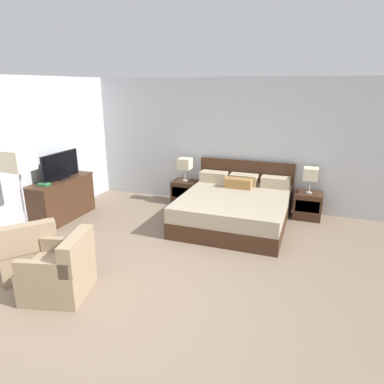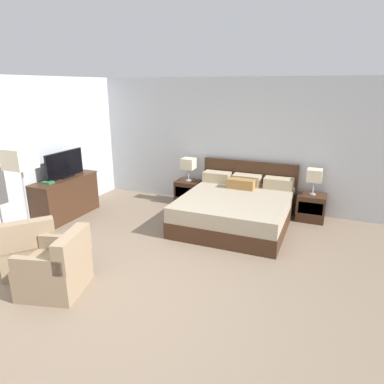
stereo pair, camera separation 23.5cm
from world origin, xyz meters
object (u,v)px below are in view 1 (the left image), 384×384
(table_lamp_right, at_px, (311,174))
(armchair_companion, at_px, (61,272))
(bed, at_px, (234,208))
(armchair_by_window, at_px, (28,252))
(nightstand_right, at_px, (307,206))
(table_lamp_left, at_px, (185,164))
(tv, at_px, (61,166))
(floor_lamp, at_px, (18,166))
(book_red_cover, at_px, (44,184))
(dresser, at_px, (62,199))
(nightstand_left, at_px, (185,192))

(table_lamp_right, distance_m, armchair_companion, 4.46)
(bed, height_order, armchair_by_window, bed)
(nightstand_right, xyz_separation_m, armchair_by_window, (-3.38, -3.29, 0.04))
(table_lamp_left, bearing_deg, tv, -139.67)
(floor_lamp, bearing_deg, table_lamp_left, 62.54)
(book_red_cover, bearing_deg, dresser, 91.30)
(nightstand_right, xyz_separation_m, floor_lamp, (-3.88, -2.78, 1.05))
(armchair_companion, height_order, floor_lamp, floor_lamp)
(dresser, bearing_deg, armchair_by_window, -63.12)
(dresser, bearing_deg, book_red_cover, -88.70)
(nightstand_right, distance_m, armchair_by_window, 4.72)
(bed, xyz_separation_m, dresser, (-3.03, -0.87, 0.10))
(armchair_by_window, distance_m, floor_lamp, 1.24)
(table_lamp_left, bearing_deg, armchair_by_window, -105.93)
(table_lamp_left, relative_size, dresser, 0.35)
(table_lamp_right, relative_size, armchair_companion, 0.56)
(tv, bearing_deg, nightstand_right, 19.82)
(tv, bearing_deg, floor_lamp, -73.87)
(bed, bearing_deg, table_lamp_left, 149.64)
(armchair_companion, bearing_deg, table_lamp_left, 86.83)
(table_lamp_left, distance_m, book_red_cover, 2.68)
(armchair_by_window, bearing_deg, tv, 116.13)
(nightstand_left, height_order, armchair_by_window, armchair_by_window)
(table_lamp_left, xyz_separation_m, book_red_cover, (-1.80, -1.99, -0.07))
(nightstand_left, distance_m, tv, 2.48)
(nightstand_right, distance_m, table_lamp_left, 2.51)
(nightstand_left, relative_size, nightstand_right, 1.00)
(tv, height_order, armchair_by_window, tv)
(bed, bearing_deg, armchair_by_window, -129.97)
(table_lamp_right, bearing_deg, armchair_companion, -126.62)
(bed, relative_size, tv, 2.22)
(armchair_companion, bearing_deg, dresser, 129.31)
(table_lamp_right, xyz_separation_m, armchair_companion, (-2.64, -3.55, -0.56))
(tv, xyz_separation_m, book_red_cover, (0.01, -0.46, -0.21))
(dresser, bearing_deg, table_lamp_right, 20.44)
(bed, relative_size, nightstand_left, 4.07)
(armchair_by_window, height_order, armchair_companion, same)
(dresser, bearing_deg, nightstand_left, 41.22)
(dresser, xyz_separation_m, armchair_by_window, (0.87, -1.71, -0.11))
(table_lamp_left, relative_size, book_red_cover, 2.59)
(table_lamp_left, distance_m, armchair_companion, 3.60)
(bed, distance_m, table_lamp_left, 1.52)
(dresser, bearing_deg, table_lamp_left, 41.24)
(table_lamp_left, distance_m, armchair_by_window, 3.47)
(nightstand_right, bearing_deg, tv, -160.18)
(table_lamp_right, distance_m, book_red_cover, 4.68)
(nightstand_left, bearing_deg, bed, -30.30)
(bed, bearing_deg, nightstand_right, 30.29)
(dresser, relative_size, book_red_cover, 7.39)
(bed, bearing_deg, floor_lamp, -142.25)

